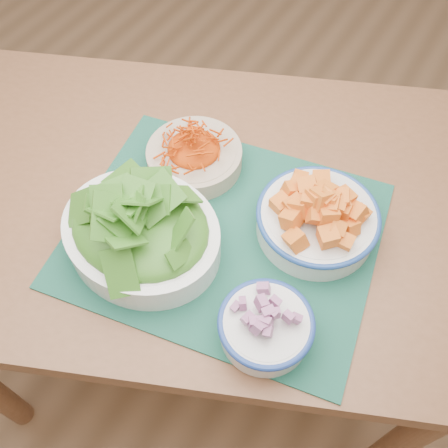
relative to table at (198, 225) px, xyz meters
name	(u,v)px	position (x,y,z in m)	size (l,w,h in m)	color
ground	(184,229)	(-0.29, 0.30, -0.64)	(4.00, 4.00, 0.00)	#9B6F4B
table	(198,225)	(0.00, 0.00, 0.00)	(1.31, 1.12, 0.75)	brown
placemat	(224,234)	(0.09, -0.05, 0.11)	(0.55, 0.45, 0.00)	#0D3429
carrot_bowl	(194,153)	(-0.04, 0.06, 0.15)	(0.23, 0.23, 0.08)	tan
squash_bowl	(318,215)	(0.23, 0.04, 0.16)	(0.27, 0.27, 0.10)	silver
lettuce_bowl	(140,226)	(-0.01, -0.15, 0.17)	(0.30, 0.26, 0.13)	white
onion_bowl	(266,325)	(0.25, -0.18, 0.15)	(0.17, 0.17, 0.08)	silver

